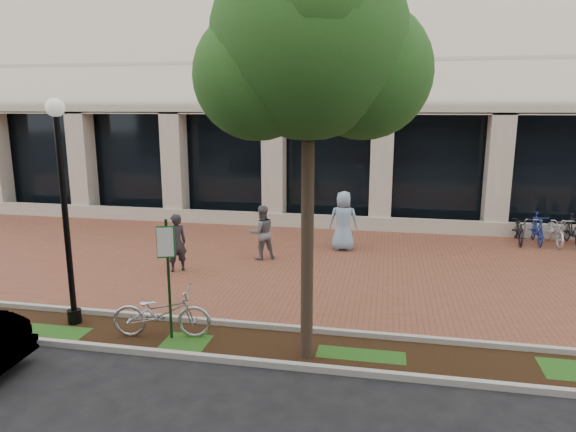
% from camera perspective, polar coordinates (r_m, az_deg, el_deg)
% --- Properties ---
extents(ground, '(120.00, 120.00, 0.00)m').
position_cam_1_polar(ground, '(14.83, 1.92, -5.35)').
color(ground, black).
rests_on(ground, ground).
extents(brick_plaza, '(40.00, 9.00, 0.01)m').
position_cam_1_polar(brick_plaza, '(14.83, 1.92, -5.34)').
color(brick_plaza, brown).
rests_on(brick_plaza, ground).
extents(planting_strip, '(40.00, 1.50, 0.01)m').
position_cam_1_polar(planting_strip, '(10.04, -3.04, -14.18)').
color(planting_strip, black).
rests_on(planting_strip, ground).
extents(curb_plaza_side, '(40.00, 0.12, 0.12)m').
position_cam_1_polar(curb_plaza_side, '(10.67, -2.04, -12.18)').
color(curb_plaza_side, '#ACABA2').
rests_on(curb_plaza_side, ground).
extents(curb_street_side, '(40.00, 0.12, 0.12)m').
position_cam_1_polar(curb_street_side, '(9.37, -4.20, -15.86)').
color(curb_street_side, '#ACABA2').
rests_on(curb_street_side, ground).
extents(parking_sign, '(0.34, 0.07, 2.39)m').
position_cam_1_polar(parking_sign, '(10.00, -13.22, -5.22)').
color(parking_sign, '#153A18').
rests_on(parking_sign, ground).
extents(lamppost, '(0.36, 0.36, 4.60)m').
position_cam_1_polar(lamppost, '(11.13, -23.64, 1.49)').
color(lamppost, black).
rests_on(lamppost, ground).
extents(street_tree, '(3.82, 3.18, 7.07)m').
position_cam_1_polar(street_tree, '(8.62, 2.71, 17.58)').
color(street_tree, '#483729').
rests_on(street_tree, ground).
extents(locked_bicycle, '(2.02, 0.98, 1.02)m').
position_cam_1_polar(locked_bicycle, '(10.47, -13.86, -10.36)').
color(locked_bicycle, '#B5B6BA').
rests_on(locked_bicycle, ground).
extents(pedestrian_left, '(0.70, 0.68, 1.62)m').
position_cam_1_polar(pedestrian_left, '(14.30, -12.33, -2.93)').
color(pedestrian_left, '#252529').
rests_on(pedestrian_left, ground).
extents(pedestrian_mid, '(0.99, 0.94, 1.62)m').
position_cam_1_polar(pedestrian_mid, '(15.10, -2.94, -1.84)').
color(pedestrian_mid, slate).
rests_on(pedestrian_mid, ground).
extents(pedestrian_right, '(0.94, 0.64, 1.88)m').
position_cam_1_polar(pedestrian_right, '(16.11, 6.18, -0.54)').
color(pedestrian_right, '#83A4C3').
rests_on(pedestrian_right, ground).
extents(bike_rack_cluster, '(4.18, 1.85, 1.02)m').
position_cam_1_polar(bike_rack_cluster, '(19.07, 29.14, -1.46)').
color(bike_rack_cluster, black).
rests_on(bike_rack_cluster, ground).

